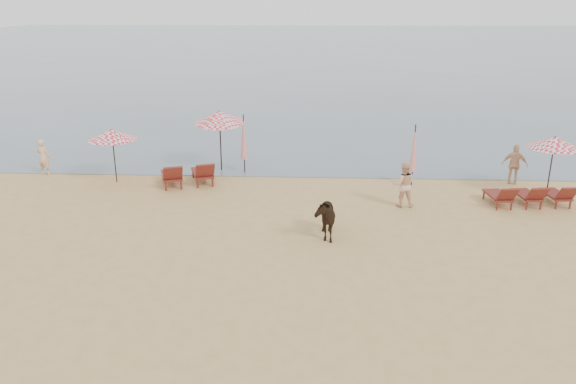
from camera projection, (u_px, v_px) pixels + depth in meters
The scene contains 13 objects.
ground at pixel (278, 305), 13.25m from camera, with size 120.00×120.00×0.00m, color tan.
sea at pixel (311, 45), 88.81m from camera, with size 160.00×140.00×0.06m, color #51606B.
lounger_cluster_left at pixel (188, 174), 21.60m from camera, with size 2.39×2.34×0.68m.
lounger_cluster_right at pixel (530, 195), 19.45m from camera, with size 2.83×1.86×0.59m.
umbrella_open_left_a at pixel (112, 135), 21.53m from camera, with size 1.87×1.87×2.13m.
umbrella_open_left_b at pixel (220, 117), 22.92m from camera, with size 2.06×2.10×2.63m.
umbrella_open_right at pixel (555, 142), 19.85m from camera, with size 1.85×1.85×2.26m.
umbrella_closed_left at pixel (244, 137), 22.85m from camera, with size 0.30×0.30×2.45m.
umbrella_closed_right at pixel (414, 148), 21.27m from camera, with size 0.29×0.29×2.40m.
cow at pixel (323, 216), 16.87m from camera, with size 0.71×1.55×1.31m, color black.
beachgoer_left at pixel (43, 157), 22.87m from camera, with size 0.54×0.36×1.49m, color #E0B28C.
beachgoer_right_a at pixel (403, 184), 19.29m from camera, with size 0.78×0.61×1.60m, color #E1B28C.
beachgoer_right_b at pixel (515, 164), 21.66m from camera, with size 0.93×0.39×1.58m, color #E2B28D.
Camera 1 is at (0.81, -11.64, 6.83)m, focal length 35.00 mm.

